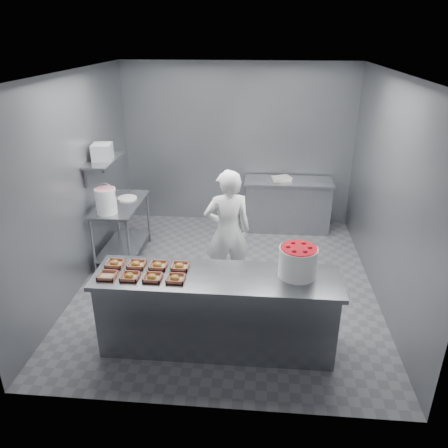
{
  "coord_description": "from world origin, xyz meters",
  "views": [
    {
      "loc": [
        0.42,
        -5.27,
        3.25
      ],
      "look_at": [
        -0.03,
        -0.2,
        0.98
      ],
      "focal_mm": 35.0,
      "sensor_mm": 36.0,
      "label": 1
    }
  ],
  "objects": [
    {
      "name": "wall_shelf",
      "position": [
        -1.82,
        0.6,
        1.55
      ],
      "size": [
        0.35,
        0.9,
        0.03
      ],
      "primitive_type": "cube",
      "color": "slate",
      "rests_on": "wall_left"
    },
    {
      "name": "tray_4",
      "position": [
        -1.13,
        -1.22,
        0.92
      ],
      "size": [
        0.19,
        0.18,
        0.06
      ],
      "color": "tan",
      "rests_on": "service_counter"
    },
    {
      "name": "tray_1",
      "position": [
        -0.89,
        -1.48,
        0.92
      ],
      "size": [
        0.19,
        0.18,
        0.06
      ],
      "color": "tan",
      "rests_on": "service_counter"
    },
    {
      "name": "worker",
      "position": [
        0.02,
        -0.14,
        0.84
      ],
      "size": [
        0.7,
        0.54,
        1.69
      ],
      "primitive_type": "imported",
      "rotation": [
        0.0,
        0.0,
        3.39
      ],
      "color": "white",
      "rests_on": "ground"
    },
    {
      "name": "glaze_bucket",
      "position": [
        -1.71,
        0.21,
        1.09
      ],
      "size": [
        0.3,
        0.28,
        0.44
      ],
      "color": "white",
      "rests_on": "prep_table"
    },
    {
      "name": "back_counter",
      "position": [
        0.9,
        1.9,
        0.45
      ],
      "size": [
        1.5,
        0.6,
        0.9
      ],
      "color": "slate",
      "rests_on": "ground"
    },
    {
      "name": "ceiling",
      "position": [
        0.0,
        0.0,
        2.8
      ],
      "size": [
        4.5,
        4.5,
        0.0
      ],
      "primitive_type": "plane",
      "rotation": [
        3.14,
        0.0,
        0.0
      ],
      "color": "white",
      "rests_on": "wall_back"
    },
    {
      "name": "floor",
      "position": [
        0.0,
        0.0,
        0.0
      ],
      "size": [
        4.5,
        4.5,
        0.0
      ],
      "primitive_type": "plane",
      "color": "#4C4C51",
      "rests_on": "ground"
    },
    {
      "name": "rag",
      "position": [
        -1.6,
        0.7,
        0.91
      ],
      "size": [
        0.16,
        0.15,
        0.02
      ],
      "primitive_type": "cube",
      "rotation": [
        0.0,
        0.0,
        0.25
      ],
      "color": "#CCB28C",
      "rests_on": "prep_table"
    },
    {
      "name": "tray_6",
      "position": [
        -0.65,
        -1.22,
        0.92
      ],
      "size": [
        0.19,
        0.18,
        0.06
      ],
      "color": "tan",
      "rests_on": "service_counter"
    },
    {
      "name": "service_counter",
      "position": [
        0.0,
        -1.35,
        0.45
      ],
      "size": [
        2.6,
        0.7,
        0.9
      ],
      "color": "slate",
      "rests_on": "ground"
    },
    {
      "name": "wall_right",
      "position": [
        2.0,
        0.0,
        1.4
      ],
      "size": [
        0.04,
        4.5,
        2.8
      ],
      "primitive_type": "cube",
      "color": "slate",
      "rests_on": "ground"
    },
    {
      "name": "paper_stack",
      "position": [
        0.77,
        1.9,
        0.93
      ],
      "size": [
        0.35,
        0.29,
        0.06
      ],
      "primitive_type": "cube",
      "rotation": [
        0.0,
        0.0,
        0.26
      ],
      "color": "silver",
      "rests_on": "back_counter"
    },
    {
      "name": "tray_2",
      "position": [
        -0.65,
        -1.48,
        0.92
      ],
      "size": [
        0.19,
        0.18,
        0.06
      ],
      "color": "tan",
      "rests_on": "service_counter"
    },
    {
      "name": "tray_7",
      "position": [
        -0.41,
        -1.22,
        0.92
      ],
      "size": [
        0.19,
        0.18,
        0.06
      ],
      "color": "tan",
      "rests_on": "service_counter"
    },
    {
      "name": "prep_table",
      "position": [
        -1.65,
        0.6,
        0.59
      ],
      "size": [
        0.6,
        1.2,
        0.9
      ],
      "color": "slate",
      "rests_on": "ground"
    },
    {
      "name": "strawberry_tub",
      "position": [
        0.83,
        -1.27,
        1.07
      ],
      "size": [
        0.4,
        0.4,
        0.33
      ],
      "color": "white",
      "rests_on": "service_counter"
    },
    {
      "name": "tray_0",
      "position": [
        -1.13,
        -1.48,
        0.92
      ],
      "size": [
        0.19,
        0.18,
        0.04
      ],
      "color": "tan",
      "rests_on": "service_counter"
    },
    {
      "name": "wall_left",
      "position": [
        -2.0,
        0.0,
        1.4
      ],
      "size": [
        0.04,
        4.5,
        2.8
      ],
      "primitive_type": "cube",
      "color": "slate",
      "rests_on": "ground"
    },
    {
      "name": "wall_back",
      "position": [
        0.0,
        2.25,
        1.4
      ],
      "size": [
        4.0,
        0.04,
        2.8
      ],
      "primitive_type": "cube",
      "color": "slate",
      "rests_on": "ground"
    },
    {
      "name": "bucket_lid",
      "position": [
        -1.59,
        0.79,
        0.91
      ],
      "size": [
        0.34,
        0.34,
        0.02
      ],
      "primitive_type": "cylinder",
      "rotation": [
        0.0,
        0.0,
        -0.21
      ],
      "color": "white",
      "rests_on": "prep_table"
    },
    {
      "name": "tray_3",
      "position": [
        -0.41,
        -1.48,
        0.92
      ],
      "size": [
        0.19,
        0.18,
        0.06
      ],
      "color": "tan",
      "rests_on": "service_counter"
    },
    {
      "name": "appliance",
      "position": [
        -1.82,
        0.58,
        1.68
      ],
      "size": [
        0.3,
        0.33,
        0.22
      ],
      "primitive_type": "cube",
      "rotation": [
        0.0,
        0.0,
        0.14
      ],
      "color": "gray",
      "rests_on": "wall_shelf"
    },
    {
      "name": "tray_5",
      "position": [
        -0.89,
        -1.22,
        0.92
      ],
      "size": [
        0.19,
        0.18,
        0.06
      ],
      "color": "tan",
      "rests_on": "service_counter"
    }
  ]
}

